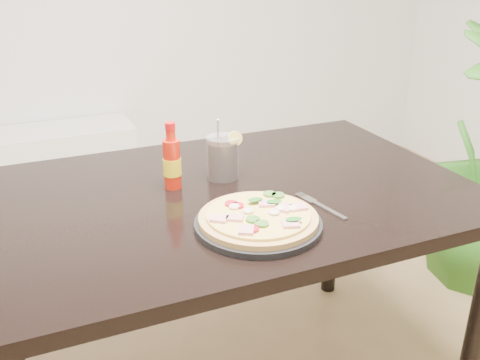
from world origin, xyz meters
name	(u,v)px	position (x,y,z in m)	size (l,w,h in m)	color
dining_table	(224,217)	(-0.17, 0.45, 0.67)	(1.40, 0.90, 0.75)	black
plate	(258,224)	(-0.17, 0.22, 0.76)	(0.31, 0.31, 0.02)	black
pizza	(259,217)	(-0.17, 0.22, 0.78)	(0.29, 0.29, 0.03)	tan
hot_sauce_bottle	(172,162)	(-0.29, 0.53, 0.83)	(0.05, 0.05, 0.19)	red
cola_cup	(223,158)	(-0.13, 0.54, 0.81)	(0.10, 0.10, 0.19)	black
fork	(319,205)	(0.03, 0.26, 0.75)	(0.05, 0.19, 0.00)	silver
media_console	(3,180)	(-0.80, 2.07, 0.25)	(1.40, 0.34, 0.50)	white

